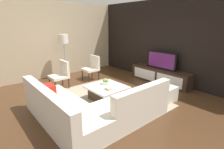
# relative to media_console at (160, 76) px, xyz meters

# --- Properties ---
(ground_plane) EXTENTS (14.00, 14.00, 0.00)m
(ground_plane) POSITION_rel_media_console_xyz_m (0.00, -2.40, -0.25)
(ground_plane) COLOR #4C301C
(feature_wall_back) EXTENTS (6.40, 0.12, 2.80)m
(feature_wall_back) POSITION_rel_media_console_xyz_m (0.00, 0.30, 1.15)
(feature_wall_back) COLOR black
(feature_wall_back) RESTS_ON ground
(side_wall_left) EXTENTS (0.12, 5.20, 2.80)m
(side_wall_left) POSITION_rel_media_console_xyz_m (-3.20, -2.20, 1.15)
(side_wall_left) COLOR #C6B28E
(side_wall_left) RESTS_ON ground
(area_rug) EXTENTS (2.98, 2.49, 0.01)m
(area_rug) POSITION_rel_media_console_xyz_m (-0.10, -2.40, -0.24)
(area_rug) COLOR tan
(area_rug) RESTS_ON ground
(media_console) EXTENTS (2.18, 0.50, 0.50)m
(media_console) POSITION_rel_media_console_xyz_m (0.00, 0.00, 0.00)
(media_console) COLOR #332319
(media_console) RESTS_ON ground
(television) EXTENTS (1.13, 0.06, 0.59)m
(television) POSITION_rel_media_console_xyz_m (0.00, 0.00, 0.55)
(television) COLOR black
(television) RESTS_ON media_console
(sectional_couch) EXTENTS (2.37, 2.44, 0.82)m
(sectional_couch) POSITION_rel_media_console_xyz_m (0.52, -3.23, 0.03)
(sectional_couch) COLOR silver
(sectional_couch) RESTS_ON ground
(coffee_table) EXTENTS (0.95, 0.93, 0.38)m
(coffee_table) POSITION_rel_media_console_xyz_m (-0.10, -2.30, -0.05)
(coffee_table) COLOR #332319
(coffee_table) RESTS_ON ground
(accent_chair_near) EXTENTS (0.54, 0.52, 0.87)m
(accent_chair_near) POSITION_rel_media_console_xyz_m (-1.77, -2.82, 0.24)
(accent_chair_near) COLOR #332319
(accent_chair_near) RESTS_ON ground
(floor_lamp) EXTENTS (0.33, 0.33, 1.63)m
(floor_lamp) POSITION_rel_media_console_xyz_m (-2.62, -2.26, 1.13)
(floor_lamp) COLOR #A5A5AA
(floor_lamp) RESTS_ON ground
(ottoman) EXTENTS (0.70, 0.70, 0.40)m
(ottoman) POSITION_rel_media_console_xyz_m (0.85, -1.24, -0.05)
(ottoman) COLOR silver
(ottoman) RESTS_ON ground
(fruit_bowl) EXTENTS (0.28, 0.28, 0.14)m
(fruit_bowl) POSITION_rel_media_console_xyz_m (-0.28, -2.19, 0.19)
(fruit_bowl) COLOR silver
(fruit_bowl) RESTS_ON coffee_table
(accent_chair_far) EXTENTS (0.52, 0.51, 0.87)m
(accent_chair_far) POSITION_rel_media_console_xyz_m (-1.88, -1.55, 0.24)
(accent_chair_far) COLOR #332319
(accent_chair_far) RESTS_ON ground
(book_stack) EXTENTS (0.21, 0.15, 0.05)m
(book_stack) POSITION_rel_media_console_xyz_m (0.12, -2.42, 0.15)
(book_stack) COLOR #CCB78C
(book_stack) RESTS_ON coffee_table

